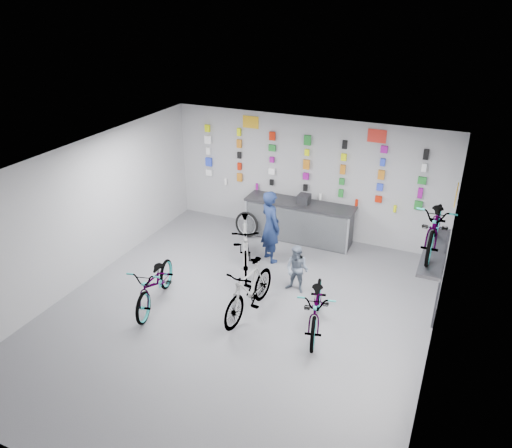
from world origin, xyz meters
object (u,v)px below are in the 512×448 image
at_px(bike_left, 155,283).
at_px(bike_center, 249,290).
at_px(clerk, 270,226).
at_px(bike_right, 317,305).
at_px(counter, 299,222).
at_px(customer, 297,269).
at_px(bike_service, 245,246).

xyz_separation_m(bike_left, bike_center, (1.82, 0.46, 0.05)).
relative_size(bike_left, clerk, 1.09).
relative_size(bike_right, clerk, 1.11).
distance_m(bike_center, bike_right, 1.33).
distance_m(counter, bike_right, 3.59).
bearing_deg(clerk, counter, -64.60).
bearing_deg(bike_center, clerk, 107.22).
xyz_separation_m(bike_left, customer, (2.38, 1.56, 0.03)).
distance_m(bike_center, customer, 1.24).
xyz_separation_m(counter, customer, (0.76, -2.24, 0.03)).
height_order(clerk, customer, clerk).
relative_size(bike_center, clerk, 1.05).
distance_m(clerk, customer, 1.47).
xyz_separation_m(bike_service, clerk, (0.33, 0.65, 0.25)).
height_order(counter, bike_left, counter).
bearing_deg(bike_service, bike_center, -88.20).
xyz_separation_m(bike_center, bike_right, (1.32, 0.09, -0.04)).
distance_m(bike_left, customer, 2.85).
bearing_deg(bike_left, bike_right, -3.57).
distance_m(counter, clerk, 1.30).
bearing_deg(bike_right, counter, 101.45).
bearing_deg(bike_right, clerk, 117.60).
bearing_deg(bike_left, bike_center, 0.71).
bearing_deg(bike_left, clerk, 48.49).
bearing_deg(bike_right, bike_center, 170.39).
height_order(bike_right, customer, customer).
distance_m(bike_left, bike_center, 1.87).
relative_size(bike_center, customer, 1.72).
bearing_deg(customer, bike_center, -110.87).
xyz_separation_m(bike_left, bike_right, (3.14, 0.55, 0.01)).
distance_m(bike_service, customer, 1.39).
relative_size(bike_right, bike_service, 0.94).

